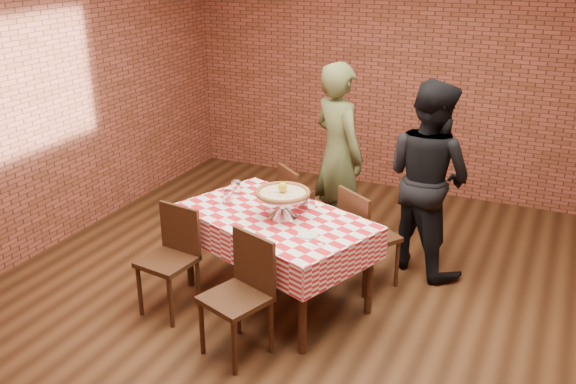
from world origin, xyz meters
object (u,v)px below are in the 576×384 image
Objects in this scene: condiment_caddy at (306,200)px; chair_near_right at (235,300)px; water_glass_right at (236,188)px; chair_far_right at (370,237)px; diner_black at (428,178)px; table at (276,258)px; pizza_stand at (283,205)px; pizza at (283,193)px; chair_far_left at (304,209)px; chair_near_left at (167,263)px; diner_olive at (338,154)px; water_glass_left at (228,197)px.

chair_near_right is at bearing -78.31° from condiment_caddy.
chair_far_right is at bearing 15.00° from water_glass_right.
chair_near_right is 2.12m from diner_black.
water_glass_right is 1.68m from diner_black.
pizza_stand is at bearing 14.17° from table.
table is 0.58m from pizza.
table is 1.76× the size of chair_far_left.
chair_near_left is (-0.75, -0.55, -0.42)m from pizza_stand.
chair_near_right is (0.58, -1.06, -0.37)m from water_glass_right.
condiment_caddy is (0.17, 0.24, 0.46)m from table.
water_glass_right is 0.07× the size of diner_olive.
diner_olive reaches higher than water_glass_right.
condiment_caddy is 0.18× the size of chair_near_right.
chair_far_right is (1.30, 1.10, 0.01)m from chair_near_left.
pizza is 0.25× the size of diner_olive.
table is at bearing -165.83° from pizza_stand.
chair_near_left is (-0.69, -0.53, 0.06)m from table.
water_glass_left reaches higher than chair_near_left.
diner_olive is (-0.57, 0.72, 0.45)m from chair_far_right.
pizza is 3.60× the size of water_glass_left.
diner_olive reaches higher than diner_black.
chair_far_right is at bearing 44.83° from pizza.
diner_olive reaches higher than pizza_stand.
chair_far_left is (-0.21, 0.91, -0.52)m from pizza.
water_glass_left is (-0.52, 0.03, -0.14)m from pizza.
condiment_caddy reaches higher than chair_near_right.
pizza is 0.96m from chair_near_right.
chair_far_right is 0.51× the size of diner_black.
pizza is 1.28m from diner_olive.
chair_far_left is 0.84m from chair_far_right.
diner_black is at bearing 63.31° from condiment_caddy.
chair_near_left is at bearing -111.41° from water_glass_left.
water_glass_left is 0.07× the size of diner_olive.
table is 3.48× the size of pizza.
pizza reaches higher than condiment_caddy.
pizza is at bearing 77.75° from diner_black.
diner_black is at bearing 83.65° from chair_near_right.
condiment_caddy is (0.11, 0.22, -0.02)m from pizza_stand.
condiment_caddy is 1.16m from diner_black.
pizza_stand is at bearing 0.00° from pizza.
water_glass_right is 0.14× the size of chair_far_right.
pizza is 0.54m from water_glass_left.
water_glass_left is at bearing -78.77° from water_glass_right.
chair_far_left is at bearing 116.40° from chair_near_right.
chair_near_left is 0.49× the size of diner_olive.
diner_black reaches higher than chair_far_left.
chair_far_right reaches higher than chair_near_left.
table is 1.39m from diner_olive.
chair_far_left is at bearing 102.82° from pizza_stand.
chair_far_right is at bearing 53.16° from condiment_caddy.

